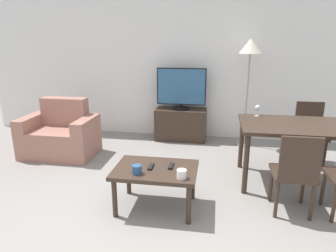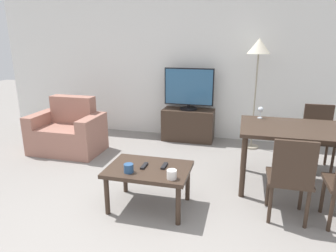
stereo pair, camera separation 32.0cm
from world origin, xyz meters
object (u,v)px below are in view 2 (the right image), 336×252
(dining_chair_far, at_px, (318,134))
(coffee_table, at_px, (149,173))
(wine_glass_left, at_px, (261,110))
(floor_lamp, at_px, (259,53))
(remote_secondary, at_px, (144,166))
(cup_colored_far, at_px, (172,174))
(dining_table, at_px, (309,135))
(cup_white_near, at_px, (129,168))
(armchair, at_px, (68,132))
(tv_stand, at_px, (188,125))
(tv, at_px, (189,89))
(remote_primary, at_px, (164,166))
(dining_chair_near, at_px, (291,176))

(dining_chair_far, bearing_deg, coffee_table, -140.49)
(wine_glass_left, bearing_deg, floor_lamp, 92.71)
(remote_secondary, bearing_deg, cup_colored_far, -29.71)
(dining_table, xyz_separation_m, cup_white_near, (-1.77, -0.98, -0.17))
(coffee_table, bearing_deg, armchair, 144.16)
(armchair, distance_m, floor_lamp, 3.14)
(coffee_table, bearing_deg, cup_colored_far, -32.79)
(tv_stand, height_order, tv, tv)
(armchair, distance_m, tv, 2.06)
(coffee_table, bearing_deg, dining_table, 26.88)
(remote_primary, bearing_deg, armchair, 147.61)
(remote_primary, relative_size, remote_secondary, 1.00)
(remote_primary, relative_size, wine_glass_left, 1.03)
(cup_white_near, bearing_deg, remote_primary, 35.20)
(remote_secondary, bearing_deg, dining_chair_far, 38.65)
(dining_chair_near, xyz_separation_m, wine_glass_left, (-0.26, 1.05, 0.37))
(coffee_table, height_order, remote_secondary, remote_secondary)
(remote_primary, height_order, wine_glass_left, wine_glass_left)
(remote_primary, bearing_deg, dining_table, 27.47)
(dining_chair_far, bearing_deg, tv, 160.18)
(dining_table, bearing_deg, tv, 139.12)
(tv, distance_m, floor_lamp, 1.23)
(armchair, bearing_deg, tv_stand, 30.38)
(tv_stand, relative_size, dining_chair_far, 1.02)
(wine_glass_left, bearing_deg, coffee_table, -133.96)
(dining_chair_far, bearing_deg, dining_chair_near, -109.71)
(dining_table, bearing_deg, dining_chair_near, -109.71)
(floor_lamp, xyz_separation_m, cup_colored_far, (-0.77, -2.30, -1.01))
(cup_white_near, relative_size, wine_glass_left, 0.65)
(tv_stand, distance_m, wine_glass_left, 1.66)
(tv, bearing_deg, wine_glass_left, -44.57)
(dining_chair_near, height_order, cup_colored_far, dining_chair_near)
(tv_stand, xyz_separation_m, dining_table, (1.63, -1.42, 0.39))
(armchair, xyz_separation_m, cup_colored_far, (2.00, -1.42, 0.18))
(armchair, relative_size, coffee_table, 1.27)
(tv, distance_m, dining_table, 2.17)
(remote_primary, bearing_deg, dining_chair_far, 40.80)
(cup_colored_far, height_order, wine_glass_left, wine_glass_left)
(remote_primary, distance_m, wine_glass_left, 1.49)
(dining_chair_near, xyz_separation_m, remote_primary, (-1.21, -0.03, -0.02))
(tv, distance_m, wine_glass_left, 1.56)
(wine_glass_left, bearing_deg, remote_secondary, -135.40)
(coffee_table, bearing_deg, tv, 90.35)
(coffee_table, xyz_separation_m, floor_lamp, (1.05, 2.12, 1.11))
(wine_glass_left, bearing_deg, cup_colored_far, -121.53)
(dining_chair_far, height_order, floor_lamp, floor_lamp)
(tv, xyz_separation_m, dining_chair_near, (1.37, -2.14, -0.42))
(tv, relative_size, cup_white_near, 8.77)
(dining_table, relative_size, wine_glass_left, 10.24)
(tv_stand, xyz_separation_m, tv, (0.00, -0.00, 0.62))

